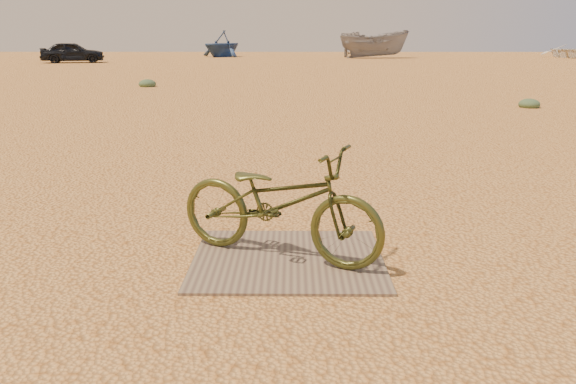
{
  "coord_description": "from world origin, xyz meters",
  "views": [
    {
      "loc": [
        0.24,
        -3.6,
        1.73
      ],
      "look_at": [
        0.2,
        0.57,
        0.57
      ],
      "focal_mm": 35.0,
      "sensor_mm": 36.0,
      "label": 1
    }
  ],
  "objects_px": {
    "boat_far_right": "(573,51)",
    "car": "(72,52)",
    "bicycle": "(279,202)",
    "boat_far_left": "(222,44)",
    "plywood_board": "(288,259)",
    "boat_mid_right": "(374,44)"
  },
  "relations": [
    {
      "from": "boat_mid_right",
      "to": "boat_far_right",
      "type": "distance_m",
      "value": 16.09
    },
    {
      "from": "car",
      "to": "boat_far_left",
      "type": "height_order",
      "value": "boat_far_left"
    },
    {
      "from": "boat_far_right",
      "to": "boat_mid_right",
      "type": "bearing_deg",
      "value": -178.04
    },
    {
      "from": "bicycle",
      "to": "car",
      "type": "height_order",
      "value": "car"
    },
    {
      "from": "bicycle",
      "to": "boat_mid_right",
      "type": "distance_m",
      "value": 42.21
    },
    {
      "from": "bicycle",
      "to": "boat_far_right",
      "type": "xyz_separation_m",
      "value": [
        22.58,
        42.36,
        0.06
      ]
    },
    {
      "from": "boat_far_left",
      "to": "bicycle",
      "type": "bearing_deg",
      "value": -47.59
    },
    {
      "from": "plywood_board",
      "to": "car",
      "type": "xyz_separation_m",
      "value": [
        -14.51,
        33.69,
        0.66
      ]
    },
    {
      "from": "plywood_board",
      "to": "bicycle",
      "type": "height_order",
      "value": "bicycle"
    },
    {
      "from": "boat_far_right",
      "to": "boat_far_left",
      "type": "bearing_deg",
      "value": 176.0
    },
    {
      "from": "car",
      "to": "boat_far_right",
      "type": "height_order",
      "value": "car"
    },
    {
      "from": "boat_far_left",
      "to": "boat_far_right",
      "type": "relative_size",
      "value": 0.79
    },
    {
      "from": "bicycle",
      "to": "boat_mid_right",
      "type": "relative_size",
      "value": 0.31
    },
    {
      "from": "plywood_board",
      "to": "boat_far_left",
      "type": "xyz_separation_m",
      "value": [
        -5.94,
        44.2,
        1.07
      ]
    },
    {
      "from": "car",
      "to": "boat_far_right",
      "type": "bearing_deg",
      "value": -90.44
    },
    {
      "from": "bicycle",
      "to": "boat_far_left",
      "type": "distance_m",
      "value": 44.56
    },
    {
      "from": "plywood_board",
      "to": "boat_far_left",
      "type": "bearing_deg",
      "value": 97.65
    },
    {
      "from": "car",
      "to": "boat_far_right",
      "type": "xyz_separation_m",
      "value": [
        37.02,
        8.7,
        -0.14
      ]
    },
    {
      "from": "bicycle",
      "to": "plywood_board",
      "type": "bearing_deg",
      "value": -89.13
    },
    {
      "from": "plywood_board",
      "to": "boat_mid_right",
      "type": "height_order",
      "value": "boat_mid_right"
    },
    {
      "from": "bicycle",
      "to": "boat_far_right",
      "type": "bearing_deg",
      "value": -3.55
    },
    {
      "from": "boat_far_right",
      "to": "car",
      "type": "bearing_deg",
      "value": -167.15
    }
  ]
}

